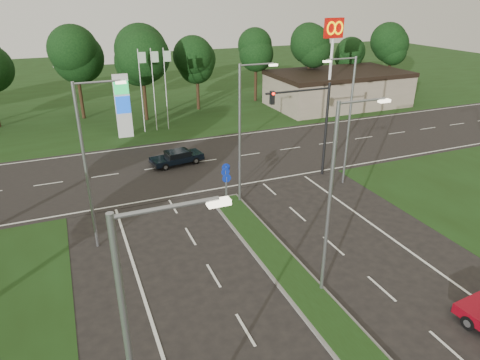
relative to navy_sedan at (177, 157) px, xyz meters
name	(u,v)px	position (x,y,z in m)	size (l,w,h in m)	color
verge_far	(131,90)	(1.28, 30.78, -0.61)	(160.00, 50.00, 0.02)	black
cross_road	(193,163)	(1.28, -0.22, -0.61)	(160.00, 12.00, 0.02)	black
median_kerb	(331,322)	(1.28, -20.22, -0.55)	(2.00, 26.00, 0.12)	slate
commercial_building	(338,89)	(23.28, 11.78, 1.39)	(16.00, 9.00, 4.00)	gray
streetlight_median_near	(334,192)	(2.28, -18.22, 4.47)	(2.53, 0.22, 9.00)	gray
streetlight_median_far	(243,128)	(2.28, -8.22, 4.47)	(2.53, 0.22, 9.00)	gray
streetlight_left_far	(89,159)	(-7.02, -10.22, 4.47)	(2.53, 0.22, 9.00)	gray
streetlight_right_far	(347,115)	(10.08, -8.22, 4.47)	(2.53, 0.22, 9.00)	gray
traffic_signal	(311,117)	(8.47, -6.22, 4.05)	(5.10, 0.42, 7.00)	black
median_signs	(226,178)	(1.28, -7.82, 1.11)	(1.16, 1.76, 2.38)	gray
gas_pylon	(125,104)	(-2.51, 8.83, 2.59)	(5.80, 1.26, 8.00)	silver
mcdonalds_sign	(333,42)	(19.28, 7.75, 7.38)	(2.20, 0.47, 10.40)	silver
treeline_far	(148,53)	(1.38, 15.72, 6.23)	(6.00, 6.00, 9.90)	black
navy_sedan	(177,157)	(0.00, 0.00, 0.00)	(4.30, 2.26, 1.13)	black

